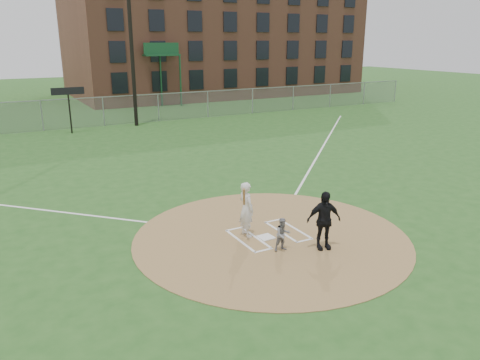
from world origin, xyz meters
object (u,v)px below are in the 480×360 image
home_plate (266,237)px  umpire (324,220)px  batter_at_plate (246,209)px  catcher (283,235)px

home_plate → umpire: (1.05, -1.40, 0.85)m
umpire → batter_at_plate: batter_at_plate is taller
batter_at_plate → catcher: bearing=-74.1°
home_plate → batter_at_plate: size_ratio=0.25×
home_plate → batter_at_plate: batter_at_plate is taller
batter_at_plate → home_plate: bearing=-43.5°
home_plate → catcher: bearing=-93.1°
home_plate → batter_at_plate: bearing=136.5°
catcher → batter_at_plate: (-0.40, 1.41, 0.38)m
catcher → batter_at_plate: bearing=110.0°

